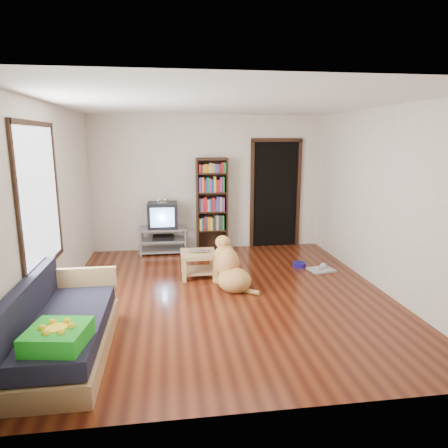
{
  "coord_description": "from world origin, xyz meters",
  "views": [
    {
      "loc": [
        -0.77,
        -5.26,
        2.15
      ],
      "look_at": [
        0.04,
        0.54,
        0.9
      ],
      "focal_mm": 32.0,
      "sensor_mm": 36.0,
      "label": 1
    }
  ],
  "objects": [
    {
      "name": "green_cushion",
      "position": [
        -1.75,
        -1.96,
        0.5
      ],
      "size": [
        0.55,
        0.55,
        0.16
      ],
      "primitive_type": "cube",
      "rotation": [
        0.0,
        0.0,
        -0.16
      ],
      "color": "green",
      "rests_on": "sofa"
    },
    {
      "name": "coffee_table",
      "position": [
        -0.34,
        0.8,
        0.28
      ],
      "size": [
        0.55,
        0.55,
        0.4
      ],
      "color": "tan",
      "rests_on": "ground"
    },
    {
      "name": "crt_tv",
      "position": [
        -0.9,
        2.27,
        0.74
      ],
      "size": [
        0.55,
        0.52,
        0.58
      ],
      "color": "black",
      "rests_on": "tv_stand"
    },
    {
      "name": "wall_left",
      "position": [
        -2.25,
        0.0,
        1.3
      ],
      "size": [
        0.0,
        5.0,
        5.0
      ],
      "primitive_type": "plane",
      "rotation": [
        1.57,
        0.0,
        1.57
      ],
      "color": "beige",
      "rests_on": "ground"
    },
    {
      "name": "sofa",
      "position": [
        -1.87,
        -1.38,
        0.26
      ],
      "size": [
        0.8,
        1.8,
        0.8
      ],
      "color": "tan",
      "rests_on": "ground"
    },
    {
      "name": "wall_front",
      "position": [
        0.0,
        -2.5,
        1.3
      ],
      "size": [
        4.5,
        0.0,
        4.5
      ],
      "primitive_type": "plane",
      "rotation": [
        -1.57,
        0.0,
        0.0
      ],
      "color": "beige",
      "rests_on": "ground"
    },
    {
      "name": "laptop",
      "position": [
        -0.34,
        0.77,
        0.41
      ],
      "size": [
        0.36,
        0.27,
        0.03
      ],
      "primitive_type": "imported",
      "rotation": [
        0.0,
        0.0,
        -0.21
      ],
      "color": "silver",
      "rests_on": "coffee_table"
    },
    {
      "name": "wall_back",
      "position": [
        0.0,
        2.5,
        1.3
      ],
      "size": [
        4.5,
        0.0,
        4.5
      ],
      "primitive_type": "plane",
      "rotation": [
        1.57,
        0.0,
        0.0
      ],
      "color": "beige",
      "rests_on": "ground"
    },
    {
      "name": "window",
      "position": [
        -2.23,
        -0.5,
        1.5
      ],
      "size": [
        0.03,
        1.46,
        1.7
      ],
      "color": "white",
      "rests_on": "wall_left"
    },
    {
      "name": "doorway",
      "position": [
        1.35,
        2.48,
        1.12
      ],
      "size": [
        1.03,
        0.05,
        2.19
      ],
      "color": "black",
      "rests_on": "wall_back"
    },
    {
      "name": "ground",
      "position": [
        0.0,
        0.0,
        0.0
      ],
      "size": [
        5.0,
        5.0,
        0.0
      ],
      "primitive_type": "plane",
      "color": "#5C240F",
      "rests_on": "ground"
    },
    {
      "name": "tv_stand",
      "position": [
        -0.9,
        2.25,
        0.27
      ],
      "size": [
        0.9,
        0.45,
        0.5
      ],
      "color": "#99999E",
      "rests_on": "ground"
    },
    {
      "name": "bookshelf",
      "position": [
        0.05,
        2.34,
        1.0
      ],
      "size": [
        0.6,
        0.3,
        1.8
      ],
      "color": "black",
      "rests_on": "ground"
    },
    {
      "name": "grey_rag",
      "position": [
        1.71,
        0.8,
        0.01
      ],
      "size": [
        0.46,
        0.4,
        0.03
      ],
      "primitive_type": "cube",
      "rotation": [
        0.0,
        0.0,
        0.21
      ],
      "color": "#ADADAD",
      "rests_on": "ground"
    },
    {
      "name": "dog",
      "position": [
        0.09,
        0.27,
        0.28
      ],
      "size": [
        0.65,
        0.86,
        0.77
      ],
      "color": "tan",
      "rests_on": "ground"
    },
    {
      "name": "dog_bowl",
      "position": [
        1.41,
        1.05,
        0.04
      ],
      "size": [
        0.22,
        0.22,
        0.08
      ],
      "primitive_type": "cylinder",
      "color": "navy",
      "rests_on": "ground"
    },
    {
      "name": "wall_right",
      "position": [
        2.25,
        0.0,
        1.3
      ],
      "size": [
        0.0,
        5.0,
        5.0
      ],
      "primitive_type": "plane",
      "rotation": [
        1.57,
        0.0,
        -1.57
      ],
      "color": "beige",
      "rests_on": "ground"
    },
    {
      "name": "ceiling",
      "position": [
        0.0,
        0.0,
        2.6
      ],
      "size": [
        5.0,
        5.0,
        0.0
      ],
      "primitive_type": "plane",
      "rotation": [
        3.14,
        0.0,
        0.0
      ],
      "color": "white",
      "rests_on": "ground"
    }
  ]
}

